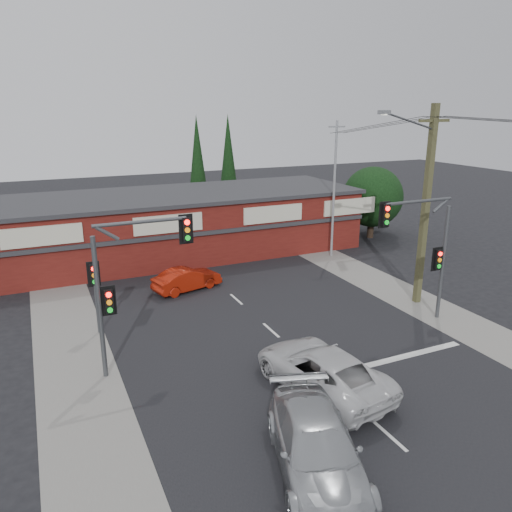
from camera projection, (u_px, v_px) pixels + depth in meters
name	position (u px, v px, depth m)	size (l,w,h in m)	color
ground	(304.00, 360.00, 20.22)	(120.00, 120.00, 0.00)	black
road_strip	(253.00, 314.00, 24.57)	(14.00, 70.00, 0.01)	black
verge_left	(71.00, 347.00, 21.21)	(3.00, 70.00, 0.02)	gray
verge_right	(391.00, 289.00, 27.94)	(3.00, 70.00, 0.02)	gray
stop_line	(397.00, 358.00, 20.29)	(6.50, 0.35, 0.01)	silver
white_suv	(322.00, 370.00, 17.87)	(2.63, 5.71, 1.59)	silver
silver_suv	(317.00, 447.00, 13.79)	(2.25, 5.53, 1.60)	#A9ACAF
red_sedan	(187.00, 279.00, 27.71)	(1.35, 3.87, 1.27)	#A11B09
lane_dashes	(252.00, 314.00, 24.66)	(0.12, 47.81, 0.01)	silver
shop_building	(168.00, 224.00, 34.01)	(27.30, 8.40, 4.22)	#521410
tree_cluster	(371.00, 200.00, 38.66)	(5.90, 5.10, 5.50)	#2D2116
conifer_near	(198.00, 162.00, 40.95)	(1.80, 1.80, 9.25)	#2D2116
conifer_far	(228.00, 158.00, 44.08)	(1.80, 1.80, 9.25)	#2D2116
traffic_mast_left	(127.00, 275.00, 18.28)	(3.77, 0.27, 5.97)	#47494C
traffic_mast_right	(427.00, 242.00, 22.67)	(3.96, 0.27, 5.97)	#47494C
pedestal_signal	(95.00, 283.00, 21.91)	(0.55, 0.27, 3.38)	#47494C
utility_pole	(424.00, 200.00, 24.58)	(4.38, 0.59, 10.00)	brown
steel_pole	(334.00, 188.00, 32.89)	(1.20, 0.16, 9.00)	gray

